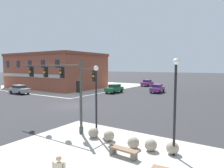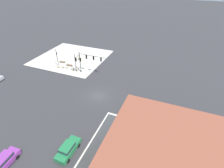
{
  "view_description": "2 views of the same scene",
  "coord_description": "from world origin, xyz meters",
  "px_view_note": "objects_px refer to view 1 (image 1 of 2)",
  "views": [
    {
      "loc": [
        18.9,
        -19.03,
        5.13
      ],
      "look_at": [
        2.86,
        5.73,
        2.58
      ],
      "focal_mm": 32.47,
      "sensor_mm": 36.0,
      "label": 1
    },
    {
      "loc": [
        -13.97,
        26.63,
        22.48
      ],
      "look_at": [
        -2.53,
        -1.57,
        2.62
      ],
      "focal_mm": 28.08,
      "sensor_mm": 36.0,
      "label": 2
    }
  ],
  "objects_px": {
    "bollard_sphere_curb_b": "(109,136)",
    "bollard_sphere_curb_d": "(151,145)",
    "bollard_sphere_curb_a": "(93,133)",
    "traffic_signal_main": "(66,83)",
    "car_cross_eastbound": "(157,88)",
    "bollard_sphere_curb_c": "(133,143)",
    "bollard_sphere_curb_e": "(173,148)",
    "car_main_southbound_far": "(147,83)",
    "street_lamp_mid_sidewalk": "(175,96)",
    "street_lamp_corner_near": "(96,92)",
    "bench_near_signal": "(123,151)",
    "car_cross_westbound": "(19,89)",
    "car_main_northbound_near": "(114,88)"
  },
  "relations": [
    {
      "from": "bollard_sphere_curb_b",
      "to": "bollard_sphere_curb_e",
      "type": "bearing_deg",
      "value": 3.9
    },
    {
      "from": "bollard_sphere_curb_d",
      "to": "car_cross_eastbound",
      "type": "xyz_separation_m",
      "value": [
        -9.54,
        26.81,
        0.54
      ]
    },
    {
      "from": "street_lamp_mid_sidewalk",
      "to": "car_main_northbound_near",
      "type": "bearing_deg",
      "value": 129.22
    },
    {
      "from": "car_cross_eastbound",
      "to": "car_main_northbound_near",
      "type": "bearing_deg",
      "value": -144.78
    },
    {
      "from": "bollard_sphere_curb_d",
      "to": "bench_near_signal",
      "type": "distance_m",
      "value": 1.91
    },
    {
      "from": "traffic_signal_main",
      "to": "bollard_sphere_curb_b",
      "type": "bearing_deg",
      "value": -5.01
    },
    {
      "from": "car_main_northbound_near",
      "to": "street_lamp_corner_near",
      "type": "bearing_deg",
      "value": -60.79
    },
    {
      "from": "traffic_signal_main",
      "to": "car_cross_westbound",
      "type": "relative_size",
      "value": 1.64
    },
    {
      "from": "bollard_sphere_curb_d",
      "to": "car_cross_eastbound",
      "type": "bearing_deg",
      "value": 109.58
    },
    {
      "from": "bollard_sphere_curb_b",
      "to": "car_main_southbound_far",
      "type": "distance_m",
      "value": 40.58
    },
    {
      "from": "bollard_sphere_curb_e",
      "to": "street_lamp_corner_near",
      "type": "bearing_deg",
      "value": 179.57
    },
    {
      "from": "traffic_signal_main",
      "to": "car_cross_eastbound",
      "type": "relative_size",
      "value": 1.62
    },
    {
      "from": "car_main_northbound_near",
      "to": "car_cross_eastbound",
      "type": "distance_m",
      "value": 8.48
    },
    {
      "from": "car_cross_eastbound",
      "to": "street_lamp_corner_near",
      "type": "bearing_deg",
      "value": -79.0
    },
    {
      "from": "bollard_sphere_curb_a",
      "to": "bollard_sphere_curb_b",
      "type": "distance_m",
      "value": 1.31
    },
    {
      "from": "bench_near_signal",
      "to": "car_cross_eastbound",
      "type": "height_order",
      "value": "car_cross_eastbound"
    },
    {
      "from": "car_cross_eastbound",
      "to": "car_main_southbound_far",
      "type": "bearing_deg",
      "value": 121.57
    },
    {
      "from": "street_lamp_mid_sidewalk",
      "to": "car_main_southbound_far",
      "type": "relative_size",
      "value": 1.25
    },
    {
      "from": "bollard_sphere_curb_b",
      "to": "car_cross_westbound",
      "type": "distance_m",
      "value": 29.69
    },
    {
      "from": "bollard_sphere_curb_a",
      "to": "bollard_sphere_curb_d",
      "type": "relative_size",
      "value": 1.0
    },
    {
      "from": "street_lamp_mid_sidewalk",
      "to": "car_cross_westbound",
      "type": "xyz_separation_m",
      "value": [
        -32.03,
        10.83,
        -2.57
      ]
    },
    {
      "from": "street_lamp_corner_near",
      "to": "car_cross_eastbound",
      "type": "xyz_separation_m",
      "value": [
        -5.15,
        26.51,
        -2.36
      ]
    },
    {
      "from": "traffic_signal_main",
      "to": "bollard_sphere_curb_d",
      "type": "height_order",
      "value": "traffic_signal_main"
    },
    {
      "from": "traffic_signal_main",
      "to": "bench_near_signal",
      "type": "height_order",
      "value": "traffic_signal_main"
    },
    {
      "from": "bollard_sphere_curb_b",
      "to": "bollard_sphere_curb_d",
      "type": "bearing_deg",
      "value": 0.62
    },
    {
      "from": "bollard_sphere_curb_b",
      "to": "car_main_southbound_far",
      "type": "height_order",
      "value": "car_main_southbound_far"
    },
    {
      "from": "traffic_signal_main",
      "to": "bollard_sphere_curb_c",
      "type": "bearing_deg",
      "value": -5.5
    },
    {
      "from": "street_lamp_mid_sidewalk",
      "to": "car_main_southbound_far",
      "type": "bearing_deg",
      "value": 115.16
    },
    {
      "from": "car_cross_eastbound",
      "to": "bollard_sphere_curb_b",
      "type": "bearing_deg",
      "value": -76.4
    },
    {
      "from": "traffic_signal_main",
      "to": "car_main_southbound_far",
      "type": "xyz_separation_m",
      "value": [
        -9.11,
        37.88,
        -2.91
      ]
    },
    {
      "from": "car_cross_eastbound",
      "to": "car_cross_westbound",
      "type": "bearing_deg",
      "value": -142.98
    },
    {
      "from": "street_lamp_mid_sidewalk",
      "to": "street_lamp_corner_near",
      "type": "bearing_deg",
      "value": 177.52
    },
    {
      "from": "car_cross_eastbound",
      "to": "bollard_sphere_curb_c",
      "type": "bearing_deg",
      "value": -72.61
    },
    {
      "from": "street_lamp_corner_near",
      "to": "bench_near_signal",
      "type": "bearing_deg",
      "value": -29.72
    },
    {
      "from": "traffic_signal_main",
      "to": "bollard_sphere_curb_a",
      "type": "relative_size",
      "value": 9.73
    },
    {
      "from": "bench_near_signal",
      "to": "car_cross_eastbound",
      "type": "distance_m",
      "value": 29.69
    },
    {
      "from": "bollard_sphere_curb_a",
      "to": "bollard_sphere_curb_c",
      "type": "distance_m",
      "value": 3.3
    },
    {
      "from": "bollard_sphere_curb_a",
      "to": "street_lamp_mid_sidewalk",
      "type": "bearing_deg",
      "value": 1.56
    },
    {
      "from": "street_lamp_corner_near",
      "to": "car_main_southbound_far",
      "type": "height_order",
      "value": "street_lamp_corner_near"
    },
    {
      "from": "bollard_sphere_curb_a",
      "to": "bollard_sphere_curb_e",
      "type": "xyz_separation_m",
      "value": [
        5.6,
        0.36,
        0.0
      ]
    },
    {
      "from": "bollard_sphere_curb_a",
      "to": "street_lamp_mid_sidewalk",
      "type": "xyz_separation_m",
      "value": [
        5.73,
        0.16,
        3.12
      ]
    },
    {
      "from": "bollard_sphere_curb_a",
      "to": "bollard_sphere_curb_d",
      "type": "bearing_deg",
      "value": 1.36
    },
    {
      "from": "street_lamp_corner_near",
      "to": "traffic_signal_main",
      "type": "bearing_deg",
      "value": 179.06
    },
    {
      "from": "car_main_southbound_far",
      "to": "car_cross_eastbound",
      "type": "distance_m",
      "value": 13.41
    },
    {
      "from": "bollard_sphere_curb_d",
      "to": "bench_near_signal",
      "type": "xyz_separation_m",
      "value": [
        -1.01,
        -1.62,
        -0.05
      ]
    },
    {
      "from": "bollard_sphere_curb_a",
      "to": "car_main_southbound_far",
      "type": "bearing_deg",
      "value": 107.65
    },
    {
      "from": "traffic_signal_main",
      "to": "bollard_sphere_curb_a",
      "type": "bearing_deg",
      "value": -8.4
    },
    {
      "from": "bollard_sphere_curb_e",
      "to": "street_lamp_mid_sidewalk",
      "type": "xyz_separation_m",
      "value": [
        0.13,
        -0.21,
        3.12
      ]
    },
    {
      "from": "bollard_sphere_curb_b",
      "to": "bollard_sphere_curb_c",
      "type": "distance_m",
      "value": 2.0
    },
    {
      "from": "bollard_sphere_curb_b",
      "to": "car_cross_eastbound",
      "type": "xyz_separation_m",
      "value": [
        -6.49,
        26.84,
        0.54
      ]
    }
  ]
}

